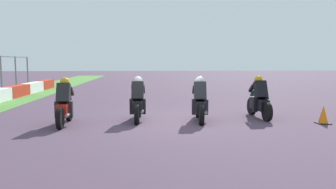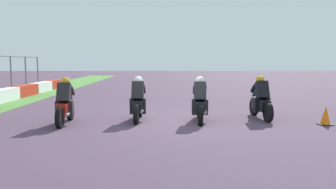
{
  "view_description": "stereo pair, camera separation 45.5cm",
  "coord_description": "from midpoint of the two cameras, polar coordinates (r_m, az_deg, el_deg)",
  "views": [
    {
      "loc": [
        -11.07,
        0.75,
        2.01
      ],
      "look_at": [
        -0.09,
        -0.02,
        0.9
      ],
      "focal_mm": 35.08,
      "sensor_mm": 36.0,
      "label": 1
    },
    {
      "loc": [
        -11.09,
        0.29,
        2.01
      ],
      "look_at": [
        -0.09,
        -0.02,
        0.9
      ],
      "focal_mm": 35.08,
      "sensor_mm": 36.0,
      "label": 2
    }
  ],
  "objects": [
    {
      "name": "ground_plane",
      "position": [
        11.27,
        1.06,
        -4.51
      ],
      "size": [
        120.0,
        120.0,
        0.0
      ],
      "primitive_type": "plane",
      "color": "#4C394B"
    },
    {
      "name": "rider_lane_a",
      "position": [
        12.06,
        16.88,
        -1.09
      ],
      "size": [
        2.04,
        0.55,
        1.51
      ],
      "rotation": [
        0.0,
        0.0,
        0.05
      ],
      "color": "black",
      "rests_on": "ground_plane"
    },
    {
      "name": "rider_lane_b",
      "position": [
        11.09,
        6.72,
        -1.46
      ],
      "size": [
        2.04,
        0.56,
        1.51
      ],
      "rotation": [
        0.0,
        0.0,
        -0.09
      ],
      "color": "black",
      "rests_on": "ground_plane"
    },
    {
      "name": "rider_lane_c",
      "position": [
        11.24,
        -4.05,
        -1.34
      ],
      "size": [
        2.04,
        0.55,
        1.51
      ],
      "rotation": [
        0.0,
        0.0,
        -0.03
      ],
      "color": "black",
      "rests_on": "ground_plane"
    },
    {
      "name": "rider_lane_d",
      "position": [
        11.0,
        -16.32,
        -1.72
      ],
      "size": [
        2.04,
        0.55,
        1.51
      ],
      "rotation": [
        0.0,
        0.0,
        0.04
      ],
      "color": "black",
      "rests_on": "ground_plane"
    },
    {
      "name": "traffic_cone",
      "position": [
        11.66,
        26.72,
        -3.39
      ],
      "size": [
        0.4,
        0.4,
        0.6
      ],
      "color": "black",
      "rests_on": "ground_plane"
    }
  ]
}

